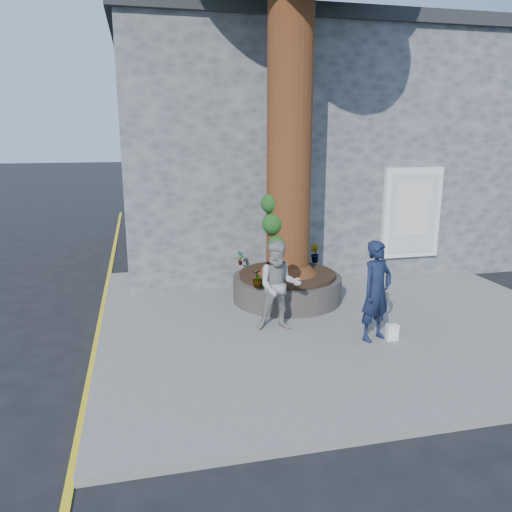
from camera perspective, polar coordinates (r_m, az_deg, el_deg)
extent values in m
plane|color=black|center=(8.83, 2.26, -10.19)|extent=(120.00, 120.00, 0.00)
cube|color=slate|center=(10.14, 9.00, -6.73)|extent=(9.00, 8.00, 0.12)
cube|color=yellow|center=(9.51, -17.69, -9.02)|extent=(0.10, 30.00, 0.01)
cube|color=#4F5154|center=(15.69, 4.23, 11.64)|extent=(10.00, 8.00, 6.00)
cube|color=black|center=(15.89, 4.45, 23.07)|extent=(10.30, 8.30, 0.30)
cube|color=white|center=(12.82, 17.36, 4.72)|extent=(1.50, 0.12, 2.20)
cube|color=silver|center=(12.77, 17.49, 4.68)|extent=(1.25, 0.04, 1.95)
cube|color=silver|center=(12.74, 17.57, 5.11)|extent=(0.90, 0.02, 1.30)
cylinder|color=black|center=(10.70, 3.57, -3.66)|extent=(2.30, 2.30, 0.52)
cylinder|color=black|center=(10.62, 3.59, -2.11)|extent=(2.04, 2.04, 0.08)
cylinder|color=#491E12|center=(10.25, 3.93, 18.72)|extent=(0.90, 0.90, 7.50)
cone|color=#491E12|center=(10.52, 3.63, -0.07)|extent=(1.24, 1.24, 0.70)
sphere|color=#133812|center=(10.07, 1.94, 3.69)|extent=(0.44, 0.44, 0.44)
sphere|color=#133812|center=(10.07, 2.40, 1.36)|extent=(0.36, 0.36, 0.36)
sphere|color=#133812|center=(10.12, 1.67, 6.03)|extent=(0.40, 0.40, 0.40)
imported|color=#131A34|center=(8.73, 13.61, -3.92)|extent=(0.74, 0.63, 1.74)
imported|color=#979491|center=(8.94, 2.64, -3.43)|extent=(0.90, 0.75, 1.64)
cube|color=white|center=(9.00, 15.29, -8.41)|extent=(0.20, 0.12, 0.28)
imported|color=gray|center=(11.16, -1.83, -0.22)|extent=(0.20, 0.17, 0.33)
imported|color=gray|center=(11.45, 6.69, 0.29)|extent=(0.28, 0.29, 0.42)
imported|color=gray|center=(9.55, 0.19, -2.54)|extent=(0.28, 0.28, 0.36)
imported|color=gray|center=(9.66, 2.66, -2.43)|extent=(0.41, 0.40, 0.34)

